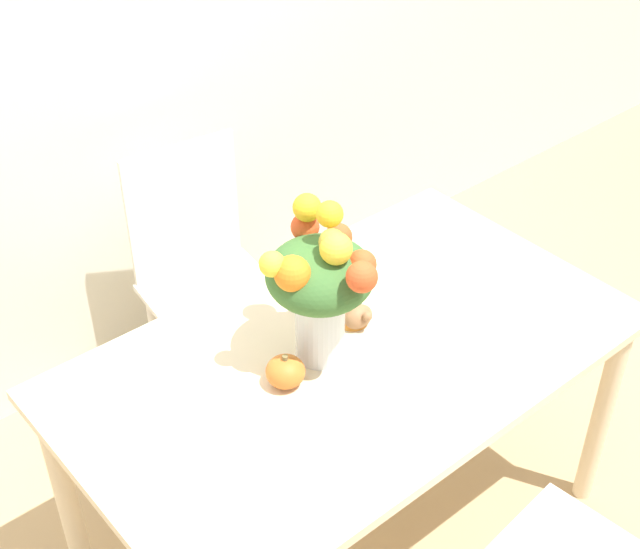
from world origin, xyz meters
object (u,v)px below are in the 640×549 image
(turkey_figurine, at_px, (355,314))
(dining_chair_near_window, at_px, (205,279))
(pumpkin, at_px, (285,371))
(flower_vase, at_px, (321,283))

(turkey_figurine, bearing_deg, dining_chair_near_window, 90.72)
(dining_chair_near_window, bearing_deg, pumpkin, -101.84)
(flower_vase, bearing_deg, dining_chair_near_window, 79.61)
(turkey_figurine, bearing_deg, flower_vase, -167.20)
(flower_vase, height_order, pumpkin, flower_vase)
(flower_vase, relative_size, turkey_figurine, 3.95)
(turkey_figurine, height_order, dining_chair_near_window, dining_chair_near_window)
(flower_vase, distance_m, dining_chair_near_window, 0.93)
(turkey_figurine, distance_m, dining_chair_near_window, 0.80)
(flower_vase, xyz_separation_m, dining_chair_near_window, (0.14, 0.77, -0.50))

